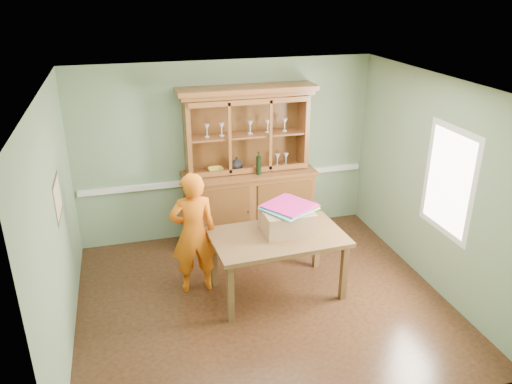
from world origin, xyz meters
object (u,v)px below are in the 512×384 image
object	(u,v)px
china_hutch	(248,188)
dining_table	(278,242)
person	(193,233)
cardboard_box	(287,221)

from	to	relation	value
china_hutch	dining_table	bearing A→B (deg)	-90.87
china_hutch	person	size ratio (longest dim) A/B	1.46
dining_table	cardboard_box	bearing A→B (deg)	26.22
china_hutch	cardboard_box	size ratio (longest dim) A/B	3.83
cardboard_box	person	xyz separation A→B (m)	(-1.14, 0.27, -0.15)
dining_table	cardboard_box	xyz separation A→B (m)	(0.14, 0.08, 0.24)
dining_table	cardboard_box	world-z (taller)	cardboard_box
china_hutch	dining_table	distance (m)	1.58
dining_table	china_hutch	bearing A→B (deg)	86.37
china_hutch	dining_table	world-z (taller)	china_hutch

